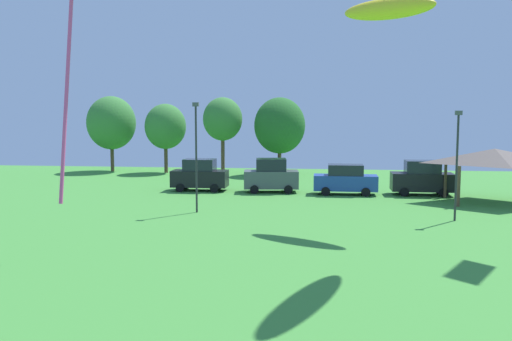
% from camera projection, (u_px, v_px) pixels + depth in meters
% --- Properties ---
extents(kite_flying_9, '(4.94, 3.51, 1.61)m').
position_uv_depth(kite_flying_9, '(388.00, 9.00, 28.25)').
color(kite_flying_9, yellow).
extents(parked_car_leftmost, '(4.25, 2.09, 2.45)m').
position_uv_depth(parked_car_leftmost, '(200.00, 175.00, 41.57)').
color(parked_car_leftmost, black).
rests_on(parked_car_leftmost, ground).
extents(parked_car_second_from_left, '(4.24, 2.46, 2.54)m').
position_uv_depth(parked_car_second_from_left, '(271.00, 176.00, 40.79)').
color(parked_car_second_from_left, '#4C5156').
rests_on(parked_car_second_from_left, ground).
extents(parked_car_third_from_left, '(4.60, 1.99, 2.21)m').
position_uv_depth(parked_car_third_from_left, '(345.00, 180.00, 39.55)').
color(parked_car_third_from_left, '#234299').
rests_on(parked_car_third_from_left, ground).
extents(parked_car_rightmost_in_row, '(4.39, 2.14, 2.52)m').
position_uv_depth(parked_car_rightmost_in_row, '(422.00, 178.00, 39.31)').
color(parked_car_rightmost_in_row, black).
rests_on(parked_car_rightmost_in_row, ground).
extents(park_pavilion, '(6.92, 4.90, 3.60)m').
position_uv_depth(park_pavilion, '(495.00, 156.00, 35.68)').
color(park_pavilion, brown).
rests_on(park_pavilion, ground).
extents(light_post_0, '(0.36, 0.20, 6.54)m').
position_uv_depth(light_post_0, '(196.00, 151.00, 32.04)').
color(light_post_0, '#2D2D33').
rests_on(light_post_0, ground).
extents(light_post_1, '(0.36, 0.20, 6.04)m').
position_uv_depth(light_post_1, '(457.00, 159.00, 29.47)').
color(light_post_1, '#2D2D33').
rests_on(light_post_1, ground).
extents(treeline_tree_0, '(4.98, 4.98, 7.74)m').
position_uv_depth(treeline_tree_0, '(111.00, 123.00, 55.68)').
color(treeline_tree_0, brown).
rests_on(treeline_tree_0, ground).
extents(treeline_tree_1, '(4.12, 4.12, 6.93)m').
position_uv_depth(treeline_tree_1, '(165.00, 127.00, 54.27)').
color(treeline_tree_1, brown).
rests_on(treeline_tree_1, ground).
extents(treeline_tree_2, '(3.83, 3.83, 7.52)m').
position_uv_depth(treeline_tree_2, '(223.00, 119.00, 52.60)').
color(treeline_tree_2, brown).
rests_on(treeline_tree_2, ground).
extents(treeline_tree_3, '(4.94, 4.94, 7.51)m').
position_uv_depth(treeline_tree_3, '(280.00, 126.00, 52.46)').
color(treeline_tree_3, brown).
rests_on(treeline_tree_3, ground).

